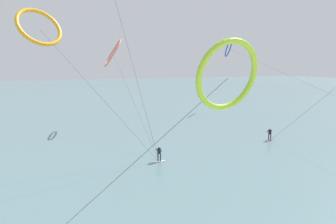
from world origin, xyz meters
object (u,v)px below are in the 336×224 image
Objects in this scene: surfer_magenta at (270,135)px; kite_amber at (39,27)px; surfer_ivory at (159,155)px; kite_lime at (227,76)px; kite_coral at (113,53)px; kite_cobalt at (229,48)px.

kite_amber reaches higher than surfer_magenta.
kite_lime is at bearing -56.67° from surfer_ivory.
kite_lime is 22.39m from kite_amber.
surfer_magenta is (17.06, 2.28, 0.00)m from surfer_ivory.
kite_coral reaches higher than kite_lime.
surfer_magenta is 29.63m from kite_lime.
kite_cobalt is (28.20, 7.76, 1.77)m from kite_coral.
kite_coral is 1.52× the size of kite_amber.
surfer_magenta is at bearing 21.60° from kite_cobalt.
surfer_magenta is 27.57m from kite_coral.
kite_cobalt is at bearing 113.19° from kite_coral.
kite_amber is (-10.83, 3.72, 12.99)m from surfer_ivory.
surfer_ivory is at bearing 6.80° from kite_coral.
kite_cobalt is 46.74m from kite_amber.
kite_amber is at bearing 63.83° from surfer_magenta.
surfer_magenta is 0.07× the size of kite_coral.
kite_cobalt reaches higher than kite_coral.
kite_coral reaches higher than surfer_ivory.
kite_lime reaches higher than surfer_ivory.
kite_cobalt is at bearing 7.46° from kite_amber.
kite_cobalt reaches higher than kite_amber.
kite_amber reaches higher than kite_lime.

